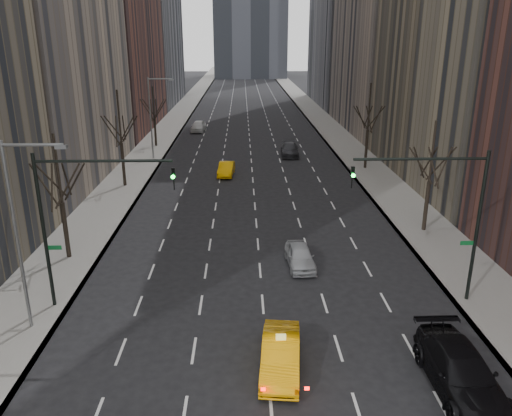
{
  "coord_description": "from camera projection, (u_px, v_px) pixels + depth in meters",
  "views": [
    {
      "loc": [
        -1.0,
        -11.08,
        13.28
      ],
      "look_at": [
        -0.21,
        17.35,
        3.5
      ],
      "focal_mm": 35.0,
      "sensor_mm": 36.0,
      "label": 1
    }
  ],
  "objects": [
    {
      "name": "sidewalk_left",
      "position": [
        173.0,
        123.0,
        80.64
      ],
      "size": [
        4.5,
        320.0,
        0.15
      ],
      "primitive_type": "cube",
      "color": "slate",
      "rests_on": "ground"
    },
    {
      "name": "traffic_mast_right",
      "position": [
        447.0,
        203.0,
        24.61
      ],
      "size": [
        6.69,
        0.39,
        8.0
      ],
      "color": "black",
      "rests_on": "ground"
    },
    {
      "name": "far_car_white",
      "position": [
        198.0,
        126.0,
        73.54
      ],
      "size": [
        2.22,
        4.79,
        1.59
      ],
      "primitive_type": "imported",
      "rotation": [
        0.0,
        0.0,
        -0.08
      ],
      "color": "silver",
      "rests_on": "ground"
    },
    {
      "name": "tree_rw_c",
      "position": [
        368.0,
        131.0,
        51.63
      ],
      "size": [
        3.36,
        3.5,
        8.74
      ],
      "color": "black",
      "rests_on": "ground"
    },
    {
      "name": "sidewalk_right",
      "position": [
        323.0,
        122.0,
        81.29
      ],
      "size": [
        4.5,
        320.0,
        0.15
      ],
      "primitive_type": "cube",
      "color": "slate",
      "rests_on": "ground"
    },
    {
      "name": "parked_suv_black",
      "position": [
        460.0,
        371.0,
        19.59
      ],
      "size": [
        2.36,
        5.77,
        1.67
      ],
      "primitive_type": "imported",
      "rotation": [
        0.0,
        0.0,
        0.0
      ],
      "color": "black",
      "rests_on": "ground"
    },
    {
      "name": "far_suv_grey",
      "position": [
        290.0,
        150.0,
        58.63
      ],
      "size": [
        2.27,
        5.09,
        1.45
      ],
      "primitive_type": "imported",
      "rotation": [
        0.0,
        0.0,
        -0.05
      ],
      "color": "#2B2C30",
      "rests_on": "ground"
    },
    {
      "name": "taxi_sedan",
      "position": [
        281.0,
        354.0,
        20.79
      ],
      "size": [
        2.0,
        4.6,
        1.47
      ],
      "primitive_type": "imported",
      "rotation": [
        0.0,
        0.0,
        -0.1
      ],
      "color": "#FFA505",
      "rests_on": "ground"
    },
    {
      "name": "tree_rw_b",
      "position": [
        429.0,
        182.0,
        34.72
      ],
      "size": [
        3.36,
        3.5,
        7.82
      ],
      "color": "black",
      "rests_on": "ground"
    },
    {
      "name": "silver_sedan_ahead",
      "position": [
        300.0,
        256.0,
        30.31
      ],
      "size": [
        1.77,
        3.98,
        1.33
      ],
      "primitive_type": "imported",
      "rotation": [
        0.0,
        0.0,
        0.05
      ],
      "color": "#A1A4A9",
      "rests_on": "ground"
    },
    {
      "name": "tree_lw_c",
      "position": [
        121.0,
        144.0,
        45.33
      ],
      "size": [
        3.36,
        3.5,
        8.74
      ],
      "color": "black",
      "rests_on": "ground"
    },
    {
      "name": "streetlight_near",
      "position": [
        22.0,
        219.0,
        22.16
      ],
      "size": [
        2.83,
        0.22,
        9.0
      ],
      "color": "slate",
      "rests_on": "ground"
    },
    {
      "name": "tree_lw_b",
      "position": [
        62.0,
        203.0,
        30.31
      ],
      "size": [
        3.36,
        3.5,
        7.82
      ],
      "color": "black",
      "rests_on": "ground"
    },
    {
      "name": "streetlight_far",
      "position": [
        153.0,
        110.0,
        55.24
      ],
      "size": [
        2.83,
        0.22,
        9.0
      ],
      "color": "slate",
      "rests_on": "ground"
    },
    {
      "name": "tree_lw_d",
      "position": [
        154.0,
        119.0,
        62.5
      ],
      "size": [
        3.36,
        3.5,
        7.36
      ],
      "color": "black",
      "rests_on": "ground"
    },
    {
      "name": "traffic_mast_left",
      "position": [
        76.0,
        207.0,
        24.14
      ],
      "size": [
        6.69,
        0.39,
        8.0
      ],
      "color": "black",
      "rests_on": "ground"
    },
    {
      "name": "far_taxi",
      "position": [
        226.0,
        169.0,
        50.2
      ],
      "size": [
        1.76,
        4.21,
        1.35
      ],
      "primitive_type": "imported",
      "rotation": [
        0.0,
        0.0,
        -0.08
      ],
      "color": "#FFB005",
      "rests_on": "ground"
    }
  ]
}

